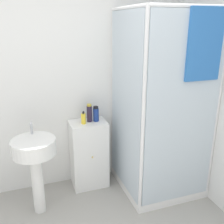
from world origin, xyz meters
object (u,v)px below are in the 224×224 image
(shampoo_bottle_tall_black, at_px, (89,113))
(shampoo_bottle_blue, at_px, (96,114))
(sink, at_px, (35,157))
(soap_dispenser, at_px, (83,119))

(shampoo_bottle_tall_black, distance_m, shampoo_bottle_blue, 0.08)
(sink, distance_m, shampoo_bottle_blue, 0.83)
(sink, bearing_deg, soap_dispenser, 25.60)
(shampoo_bottle_blue, bearing_deg, soap_dispenser, -166.63)
(soap_dispenser, height_order, shampoo_bottle_blue, shampoo_bottle_blue)
(soap_dispenser, relative_size, shampoo_bottle_tall_black, 0.72)
(shampoo_bottle_tall_black, relative_size, shampoo_bottle_blue, 1.19)
(soap_dispenser, relative_size, shampoo_bottle_blue, 0.85)
(shampoo_bottle_tall_black, bearing_deg, soap_dispenser, -150.71)
(shampoo_bottle_tall_black, xyz_separation_m, shampoo_bottle_blue, (0.07, -0.01, -0.02))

